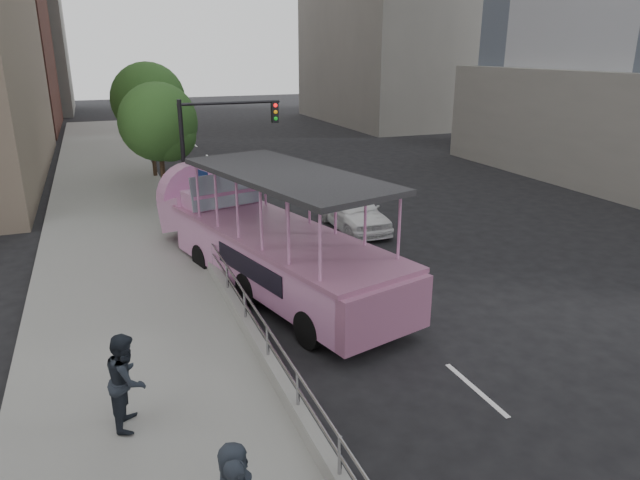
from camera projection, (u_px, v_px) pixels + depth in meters
ground at (392, 355)px, 13.91m from camera, size 160.00×160.00×0.00m
sidewalk at (120, 250)px, 20.68m from camera, size 5.50×80.00×0.30m
kerb_wall at (246, 323)px, 14.43m from camera, size 0.24×30.00×0.36m
guardrail at (245, 299)px, 14.22m from camera, size 0.07×22.00×0.71m
duck_boat at (261, 239)px, 17.86m from camera, size 5.50×11.77×3.81m
car at (353, 211)px, 23.38m from camera, size 1.94×4.58×1.55m
pedestrian_mid at (127, 380)px, 10.60m from camera, size 0.89×1.04×1.88m
parking_sign at (205, 204)px, 20.09m from camera, size 0.23×0.67×3.07m
traffic_signal at (212, 141)px, 23.22m from camera, size 4.20×0.32×5.20m
street_tree_near at (161, 125)px, 25.58m from camera, size 3.52×3.52×5.72m
street_tree_far at (151, 103)px, 30.79m from camera, size 3.97×3.97×6.45m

